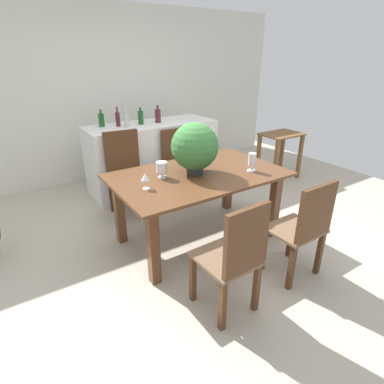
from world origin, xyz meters
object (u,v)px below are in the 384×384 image
at_px(wine_bottle_clear, 158,116).
at_px(wine_bottle_green, 118,119).
at_px(chair_near_right, 304,226).
at_px(crystal_vase_left, 252,161).
at_px(chair_near_left, 235,256).
at_px(crystal_vase_center_near, 162,168).
at_px(wine_glass, 145,177).
at_px(chair_far_right, 179,161).
at_px(chair_far_left, 125,169).
at_px(dining_table, 198,185).
at_px(kitchen_counter, 153,156).
at_px(wine_bottle_dark, 101,120).
at_px(wine_bottle_amber, 127,120).
at_px(side_table, 280,146).
at_px(wine_bottle_tall, 141,117).
at_px(flower_centerpiece, 195,147).

height_order(wine_bottle_clear, wine_bottle_green, wine_bottle_green).
distance_m(chair_near_right, crystal_vase_left, 0.89).
bearing_deg(chair_near_left, crystal_vase_left, -139.74).
height_order(crystal_vase_center_near, wine_glass, crystal_vase_center_near).
bearing_deg(chair_far_right, chair_far_left, -176.80).
xyz_separation_m(chair_near_right, chair_far_right, (0.00, 2.11, 0.00)).
height_order(crystal_vase_center_near, wine_bottle_green, wine_bottle_green).
relative_size(dining_table, kitchen_counter, 0.94).
distance_m(crystal_vase_center_near, wine_bottle_clear, 1.65).
bearing_deg(wine_bottle_dark, chair_far_right, -40.15).
bearing_deg(wine_bottle_amber, wine_bottle_green, 122.05).
bearing_deg(crystal_vase_left, chair_near_left, -137.70).
distance_m(wine_bottle_dark, side_table, 2.77).
bearing_deg(wine_bottle_clear, dining_table, -102.79).
bearing_deg(wine_bottle_dark, wine_bottle_tall, -15.57).
bearing_deg(chair_near_right, dining_table, -70.03).
distance_m(chair_far_right, side_table, 1.76).
distance_m(chair_far_left, wine_bottle_dark, 0.85).
height_order(wine_glass, wine_bottle_dark, wine_bottle_dark).
relative_size(dining_table, chair_near_right, 1.86).
bearing_deg(chair_near_left, kitchen_counter, -105.75).
height_order(chair_far_right, wine_bottle_clear, wine_bottle_clear).
bearing_deg(wine_bottle_amber, kitchen_counter, 9.75).
distance_m(chair_far_right, crystal_vase_center_near, 1.28).
bearing_deg(wine_bottle_dark, flower_centerpiece, -77.30).
xyz_separation_m(flower_centerpiece, wine_bottle_clear, (0.38, 1.54, 0.04)).
height_order(chair_far_right, wine_bottle_tall, wine_bottle_tall).
height_order(chair_near_left, wine_bottle_amber, wine_bottle_amber).
xyz_separation_m(crystal_vase_left, wine_bottle_clear, (-0.15, 1.81, 0.20)).
relative_size(chair_far_left, crystal_vase_left, 5.33).
height_order(chair_far_left, wine_bottle_green, wine_bottle_green).
distance_m(chair_far_left, wine_bottle_tall, 0.89).
bearing_deg(flower_centerpiece, kitchen_counter, 79.89).
xyz_separation_m(chair_far_right, crystal_vase_left, (0.10, -1.30, 0.34)).
bearing_deg(kitchen_counter, dining_table, -99.06).
bearing_deg(wine_bottle_dark, chair_far_left, -88.15).
bearing_deg(wine_glass, chair_far_left, 78.21).
distance_m(dining_table, crystal_vase_center_near, 0.45).
distance_m(crystal_vase_center_near, wine_bottle_green, 1.56).
relative_size(chair_near_right, chair_far_left, 0.91).
height_order(wine_bottle_green, side_table, wine_bottle_green).
bearing_deg(flower_centerpiece, side_table, 19.92).
distance_m(flower_centerpiece, wine_bottle_clear, 1.58).
relative_size(crystal_vase_left, wine_glass, 1.30).
bearing_deg(dining_table, crystal_vase_left, -25.41).
xyz_separation_m(dining_table, kitchen_counter, (0.25, 1.58, -0.14)).
distance_m(dining_table, chair_near_left, 1.13).
xyz_separation_m(chair_near_right, side_table, (1.74, 1.87, 0.02)).
distance_m(wine_glass, kitchen_counter, 1.90).
xyz_separation_m(flower_centerpiece, wine_glass, (-0.60, -0.10, -0.17)).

